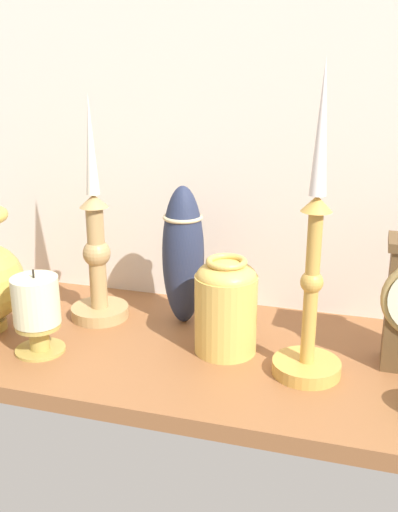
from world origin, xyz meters
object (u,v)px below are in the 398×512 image
brass_vase_jar (225,305)px  tall_ceramic_vase (183,255)px  candlestick_tall_left (97,256)px  candlestick_tall_center (312,286)px  pillar_candle_front (37,310)px

brass_vase_jar → tall_ceramic_vase: bearing=136.7°
candlestick_tall_left → brass_vase_jar: size_ratio=2.52×
candlestick_tall_left → candlestick_tall_center: (34.30, -8.88, 2.27)cm
tall_ceramic_vase → candlestick_tall_center: bearing=-28.1°
candlestick_tall_center → pillar_candle_front: (-37.50, -4.34, -6.27)cm
brass_vase_jar → candlestick_tall_center: bearing=-13.3°
brass_vase_jar → tall_ceramic_vase: tall_ceramic_vase is taller
pillar_candle_front → candlestick_tall_left: bearing=76.4°
candlestick_tall_left → candlestick_tall_center: candlestick_tall_center is taller
brass_vase_jar → pillar_candle_front: size_ratio=1.12×
brass_vase_jar → pillar_candle_front: 26.51cm
candlestick_tall_center → tall_ceramic_vase: (-20.74, 11.07, -1.47)cm
candlestick_tall_center → brass_vase_jar: (-11.99, 2.82, -5.33)cm
candlestick_tall_left → brass_vase_jar: candlestick_tall_left is taller
candlestick_tall_left → brass_vase_jar: (22.31, -6.06, -3.07)cm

